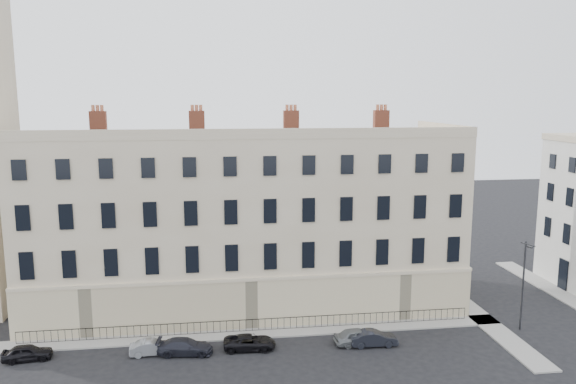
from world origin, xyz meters
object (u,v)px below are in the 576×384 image
at_px(car_b, 153,347).
at_px(streetlamp, 523,281).
at_px(car_f, 373,338).
at_px(car_e, 358,336).
at_px(car_c, 185,346).
at_px(car_a, 27,353).
at_px(car_d, 250,342).

xyz_separation_m(car_b, streetlamp, (28.31, 0.38, 3.45)).
bearing_deg(car_f, car_e, 70.63).
distance_m(car_c, car_e, 12.64).
xyz_separation_m(car_a, car_e, (23.49, -0.67, 0.05)).
bearing_deg(car_d, car_f, -90.52).
bearing_deg(car_f, car_d, 87.26).
xyz_separation_m(car_c, streetlamp, (26.01, 0.66, 3.41)).
bearing_deg(car_e, car_b, 83.02).
bearing_deg(streetlamp, car_e, 164.73).
bearing_deg(car_d, car_e, -88.17).
height_order(car_b, car_f, car_f).
bearing_deg(car_c, car_e, -84.45).
height_order(car_f, streetlamp, streetlamp).
xyz_separation_m(car_b, car_c, (2.30, -0.28, 0.04)).
height_order(car_a, car_f, car_f).
distance_m(car_b, car_d, 6.93).
distance_m(car_f, streetlamp, 12.81).
distance_m(car_c, car_f, 13.72).
relative_size(car_d, car_f, 1.08).
xyz_separation_m(car_a, car_f, (24.56, -1.08, 0.02)).
xyz_separation_m(car_c, car_e, (12.64, -0.10, 0.04)).
relative_size(car_b, car_f, 0.91).
distance_m(car_a, car_d, 15.48).
relative_size(car_b, car_e, 0.89).
height_order(car_e, streetlamp, streetlamp).
xyz_separation_m(car_e, streetlamp, (13.37, 0.76, 3.37)).
bearing_deg(car_e, car_c, 84.03).
bearing_deg(streetlamp, car_d, 162.77).
bearing_deg(car_f, car_b, 88.74).
height_order(car_c, car_e, car_e).
bearing_deg(car_a, car_f, -98.88).
bearing_deg(car_b, car_e, -95.79).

